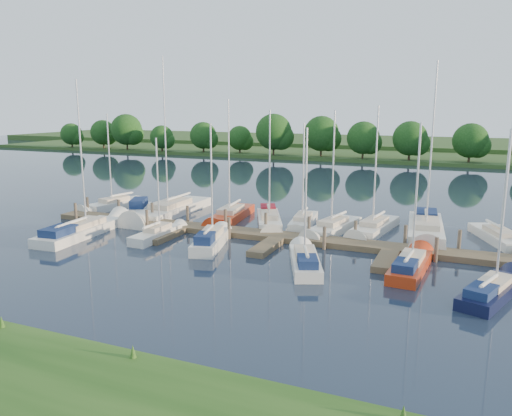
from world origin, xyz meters
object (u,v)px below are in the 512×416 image
at_px(sailboat_s_2, 211,242).
at_px(motorboat, 139,210).
at_px(sailboat_n_5, 303,223).
at_px(dock, 278,239).
at_px(sailboat_n_0, 114,206).

bearing_deg(sailboat_s_2, motorboat, 133.41).
bearing_deg(motorboat, sailboat_n_5, 160.96).
bearing_deg(sailboat_n_5, dock, 79.56).
relative_size(dock, sailboat_s_2, 4.47).
height_order(dock, sailboat_n_0, sailboat_n_0).
relative_size(sailboat_n_5, sailboat_s_2, 0.97).
xyz_separation_m(sailboat_n_0, sailboat_s_2, (14.68, -8.04, 0.07)).
bearing_deg(dock, sailboat_s_2, -142.71).
relative_size(sailboat_n_0, motorboat, 1.75).
relative_size(motorboat, sailboat_s_2, 0.60).
xyz_separation_m(dock, motorboat, (-14.94, 3.98, 0.15)).
bearing_deg(sailboat_n_0, sailboat_s_2, 164.26).
distance_m(motorboat, sailboat_n_5, 15.21).
bearing_deg(sailboat_s_2, sailboat_n_0, 136.67).
height_order(dock, sailboat_n_5, sailboat_n_5).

